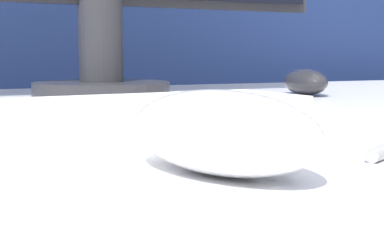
% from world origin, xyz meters
% --- Properties ---
extents(partition_panel, '(5.00, 0.03, 1.29)m').
position_xyz_m(partition_panel, '(0.00, 0.69, 0.65)').
color(partition_panel, navy).
rests_on(partition_panel, ground_plane).
extents(computer_mouse_near, '(0.09, 0.12, 0.04)m').
position_xyz_m(computer_mouse_near, '(-0.05, -0.18, 0.73)').
color(computer_mouse_near, white).
rests_on(computer_mouse_near, desk).
extents(keyboard, '(0.39, 0.15, 0.02)m').
position_xyz_m(keyboard, '(-0.08, -0.01, 0.73)').
color(keyboard, white).
rests_on(keyboard, desk).
extents(computer_mouse_far, '(0.08, 0.12, 0.04)m').
position_xyz_m(computer_mouse_far, '(0.30, 0.24, 0.73)').
color(computer_mouse_far, '#232328').
rests_on(computer_mouse_far, desk).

